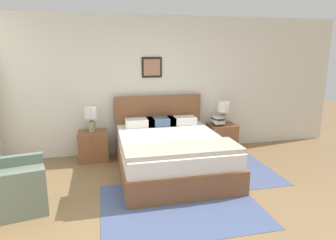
{
  "coord_description": "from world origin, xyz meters",
  "views": [
    {
      "loc": [
        -0.97,
        -2.94,
        1.95
      ],
      "look_at": [
        0.06,
        1.49,
        0.9
      ],
      "focal_mm": 32.0,
      "sensor_mm": 36.0,
      "label": 1
    }
  ],
  "objects_px": {
    "nightstand_near_window": "(93,146)",
    "table_lamp_by_door": "(223,109)",
    "bed": "(171,152)",
    "nightstand_by_door": "(222,137)",
    "table_lamp_near_window": "(91,115)",
    "armchair": "(10,186)"
  },
  "relations": [
    {
      "from": "nightstand_near_window",
      "to": "table_lamp_by_door",
      "type": "relative_size",
      "value": 1.13
    },
    {
      "from": "bed",
      "to": "nightstand_near_window",
      "type": "bearing_deg",
      "value": 146.15
    },
    {
      "from": "nightstand_by_door",
      "to": "table_lamp_near_window",
      "type": "xyz_separation_m",
      "value": [
        -2.51,
        -0.02,
        0.58
      ]
    },
    {
      "from": "armchair",
      "to": "table_lamp_near_window",
      "type": "relative_size",
      "value": 2.03
    },
    {
      "from": "nightstand_near_window",
      "to": "table_lamp_near_window",
      "type": "height_order",
      "value": "table_lamp_near_window"
    },
    {
      "from": "nightstand_near_window",
      "to": "table_lamp_near_window",
      "type": "bearing_deg",
      "value": -100.74
    },
    {
      "from": "armchair",
      "to": "table_lamp_by_door",
      "type": "relative_size",
      "value": 2.03
    },
    {
      "from": "armchair",
      "to": "nightstand_by_door",
      "type": "distance_m",
      "value": 3.84
    },
    {
      "from": "bed",
      "to": "table_lamp_near_window",
      "type": "relative_size",
      "value": 4.63
    },
    {
      "from": "nightstand_by_door",
      "to": "table_lamp_by_door",
      "type": "height_order",
      "value": "table_lamp_by_door"
    },
    {
      "from": "bed",
      "to": "armchair",
      "type": "height_order",
      "value": "bed"
    },
    {
      "from": "armchair",
      "to": "bed",
      "type": "bearing_deg",
      "value": 97.27
    },
    {
      "from": "armchair",
      "to": "table_lamp_near_window",
      "type": "height_order",
      "value": "table_lamp_near_window"
    },
    {
      "from": "armchair",
      "to": "nightstand_by_door",
      "type": "xyz_separation_m",
      "value": [
        3.49,
        1.6,
        -0.05
      ]
    },
    {
      "from": "nightstand_near_window",
      "to": "table_lamp_by_door",
      "type": "height_order",
      "value": "table_lamp_by_door"
    },
    {
      "from": "armchair",
      "to": "nightstand_near_window",
      "type": "height_order",
      "value": "armchair"
    },
    {
      "from": "bed",
      "to": "armchair",
      "type": "bearing_deg",
      "value": -161.3
    },
    {
      "from": "nightstand_near_window",
      "to": "bed",
      "type": "bearing_deg",
      "value": -33.85
    },
    {
      "from": "nightstand_near_window",
      "to": "table_lamp_by_door",
      "type": "distance_m",
      "value": 2.57
    },
    {
      "from": "armchair",
      "to": "nightstand_near_window",
      "type": "distance_m",
      "value": 1.88
    },
    {
      "from": "table_lamp_near_window",
      "to": "table_lamp_by_door",
      "type": "bearing_deg",
      "value": 0.0
    },
    {
      "from": "nightstand_near_window",
      "to": "nightstand_by_door",
      "type": "bearing_deg",
      "value": 0.0
    }
  ]
}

